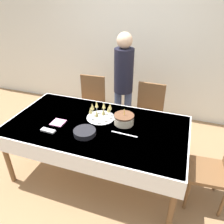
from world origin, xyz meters
TOP-DOWN VIEW (x-y plane):
  - ground_plane at (0.00, 0.00)m, footprint 12.00×12.00m
  - wall_back at (0.00, 1.83)m, footprint 8.00×0.05m
  - dining_table at (0.00, 0.00)m, footprint 2.10×1.13m
  - dining_chair_far_left at (-0.47, 0.88)m, footprint 0.44×0.44m
  - dining_chair_far_right at (0.47, 0.88)m, footprint 0.42×0.42m
  - dining_chair_right_end at (1.37, 0.01)m, footprint 0.45×0.45m
  - birthday_cake at (0.30, 0.13)m, footprint 0.23×0.23m
  - champagne_tray at (-0.01, 0.16)m, footprint 0.34×0.34m
  - plate_stack_main at (-0.05, -0.22)m, footprint 0.24×0.24m
  - cake_knife at (0.36, -0.07)m, footprint 0.30×0.03m
  - fork_pile at (-0.46, -0.30)m, footprint 0.17×0.07m
  - napkin_pile at (-0.44, -0.11)m, footprint 0.15×0.15m
  - person_standing at (0.05, 0.93)m, footprint 0.28×0.28m
  - gift_bag at (-1.39, 0.30)m, footprint 0.25×0.15m

SIDE VIEW (x-z plane):
  - ground_plane at x=0.00m, z-range 0.00..0.00m
  - gift_bag at x=-1.39m, z-range 0.00..0.32m
  - dining_chair_far_left at x=-0.47m, z-range 0.05..1.00m
  - dining_chair_far_right at x=0.47m, z-range 0.05..1.00m
  - dining_chair_right_end at x=1.37m, z-range 0.05..1.00m
  - dining_table at x=0.00m, z-range 0.28..1.04m
  - cake_knife at x=0.36m, z-range 0.76..0.76m
  - napkin_pile at x=-0.44m, z-range 0.76..0.77m
  - fork_pile at x=-0.46m, z-range 0.76..0.78m
  - plate_stack_main at x=-0.05m, z-range 0.76..0.82m
  - birthday_cake at x=0.30m, z-range 0.72..0.92m
  - champagne_tray at x=-0.01m, z-range 0.76..0.94m
  - person_standing at x=0.05m, z-range 0.17..1.82m
  - wall_back at x=0.00m, z-range 0.00..2.70m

